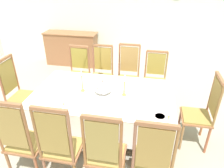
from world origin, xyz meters
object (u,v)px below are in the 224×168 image
(sideboard, at_px, (72,49))
(soup_tureen, at_px, (103,87))
(chair_south_c, at_px, (105,152))
(bowl_near_left, at_px, (160,117))
(chair_head_west, at_px, (18,91))
(bowl_near_right, at_px, (69,106))
(chair_north_c, at_px, (128,74))
(chair_south_d, at_px, (152,159))
(candlestick_west, at_px, (82,82))
(dining_table, at_px, (103,97))
(chair_north_a, at_px, (78,71))
(bowl_far_left, at_px, (95,77))
(chair_south_a, at_px, (22,139))
(chair_head_east, at_px, (202,112))
(spoon_primary, at_px, (169,118))
(candlestick_east, at_px, (124,87))
(chair_north_d, at_px, (155,78))
(chair_south_b, at_px, (60,145))
(spoon_secondary, at_px, (63,105))
(chair_north_b, at_px, (102,73))

(sideboard, bearing_deg, soup_tureen, 120.01)
(chair_south_c, bearing_deg, bowl_near_left, 43.33)
(chair_head_west, height_order, bowl_near_right, chair_head_west)
(chair_north_c, relative_size, chair_south_d, 0.99)
(candlestick_west, bearing_deg, chair_south_d, -42.92)
(dining_table, distance_m, bowl_near_left, 0.97)
(chair_north_a, distance_m, bowl_far_left, 0.78)
(chair_south_d, distance_m, chair_head_west, 2.47)
(chair_head_west, distance_m, soup_tureen, 1.49)
(soup_tureen, distance_m, bowl_near_right, 0.59)
(bowl_near_right, bearing_deg, chair_south_d, -26.51)
(bowl_near_right, bearing_deg, chair_south_a, -124.30)
(chair_head_east, bearing_deg, spoon_primary, 131.13)
(spoon_primary, distance_m, sideboard, 3.97)
(bowl_near_left, bearing_deg, spoon_primary, 13.47)
(dining_table, distance_m, candlestick_west, 0.40)
(dining_table, height_order, candlestick_east, candlestick_east)
(candlestick_east, bearing_deg, chair_north_d, 65.99)
(chair_south_b, relative_size, chair_south_c, 1.02)
(dining_table, xyz_separation_m, bowl_near_right, (-0.37, -0.45, 0.09))
(bowl_far_left, bearing_deg, candlestick_east, -39.23)
(chair_north_d, xyz_separation_m, bowl_far_left, (-1.03, -0.55, 0.20))
(chair_head_east, height_order, soup_tureen, chair_head_east)
(chair_south_b, height_order, soup_tureen, chair_south_b)
(spoon_primary, bearing_deg, bowl_near_left, -160.66)
(chair_north_d, relative_size, chair_head_west, 0.90)
(chair_north_d, distance_m, spoon_secondary, 1.92)
(bowl_near_left, height_order, spoon_secondary, bowl_near_left)
(chair_north_a, distance_m, chair_north_c, 1.02)
(chair_head_east, relative_size, spoon_primary, 6.57)
(chair_south_d, xyz_separation_m, chair_head_west, (-2.25, 1.03, 0.00))
(bowl_near_right, bearing_deg, chair_north_c, 67.02)
(chair_head_east, distance_m, candlestick_east, 1.18)
(chair_south_a, height_order, chair_north_c, chair_south_a)
(chair_head_east, bearing_deg, chair_head_west, 90.00)
(chair_head_west, height_order, chair_head_east, chair_head_west)
(candlestick_west, height_order, bowl_near_left, candlestick_west)
(dining_table, relative_size, candlestick_west, 5.74)
(chair_south_a, distance_m, chair_south_d, 1.54)
(chair_south_c, bearing_deg, bowl_far_left, 108.70)
(spoon_secondary, bearing_deg, candlestick_east, 28.06)
(chair_south_a, relative_size, chair_south_d, 1.02)
(chair_south_d, height_order, chair_head_west, chair_head_west)
(chair_north_b, bearing_deg, chair_south_d, 117.19)
(chair_north_b, xyz_separation_m, spoon_primary, (1.23, -1.47, 0.16))
(soup_tureen, bearing_deg, dining_table, 0.00)
(dining_table, relative_size, chair_north_d, 1.97)
(spoon_secondary, bearing_deg, dining_table, 41.98)
(chair_south_d, bearing_deg, chair_south_c, 179.97)
(chair_head_west, bearing_deg, chair_south_a, 34.45)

